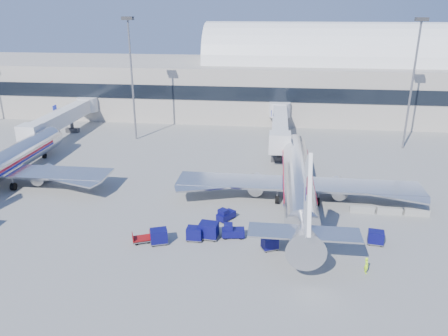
# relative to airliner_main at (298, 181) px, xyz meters

# --- Properties ---
(ground) EXTENTS (260.00, 260.00, 0.00)m
(ground) POSITION_rel_airliner_main_xyz_m (-10.00, -4.51, -2.93)
(ground) COLOR gray
(ground) RESTS_ON ground
(terminal) EXTENTS (170.00, 28.15, 21.00)m
(terminal) POSITION_rel_airliner_main_xyz_m (-23.60, 51.46, 4.60)
(terminal) COLOR #B2AA9E
(terminal) RESTS_ON ground
(airliner_main) EXTENTS (32.00, 37.26, 12.07)m
(airliner_main) POSITION_rel_airliner_main_xyz_m (0.00, 0.00, 0.00)
(airliner_main) COLOR silver
(airliner_main) RESTS_ON ground
(jetbridge_near) EXTENTS (4.40, 27.50, 6.25)m
(jetbridge_near) POSITION_rel_airliner_main_xyz_m (-2.40, 26.30, 1.00)
(jetbridge_near) COLOR silver
(jetbridge_near) RESTS_ON ground
(jetbridge_mid) EXTENTS (4.40, 27.50, 6.25)m
(jetbridge_mid) POSITION_rel_airliner_main_xyz_m (-44.40, 26.30, 1.00)
(jetbridge_mid) COLOR silver
(jetbridge_mid) RESTS_ON ground
(mast_west) EXTENTS (2.00, 1.20, 22.60)m
(mast_west) POSITION_rel_airliner_main_xyz_m (-30.00, 25.49, 11.87)
(mast_west) COLOR slate
(mast_west) RESTS_ON ground
(mast_east) EXTENTS (2.00, 1.20, 22.60)m
(mast_east) POSITION_rel_airliner_main_xyz_m (20.00, 25.49, 11.87)
(mast_east) COLOR slate
(mast_east) RESTS_ON ground
(barrier_near) EXTENTS (3.00, 0.55, 0.90)m
(barrier_near) POSITION_rel_airliner_main_xyz_m (8.00, -2.51, -2.48)
(barrier_near) COLOR #9E9E96
(barrier_near) RESTS_ON ground
(barrier_mid) EXTENTS (3.00, 0.55, 0.90)m
(barrier_mid) POSITION_rel_airliner_main_xyz_m (11.30, -2.51, -2.48)
(barrier_mid) COLOR #9E9E96
(barrier_mid) RESTS_ON ground
(barrier_far) EXTENTS (3.00, 0.55, 0.90)m
(barrier_far) POSITION_rel_airliner_main_xyz_m (14.60, -2.51, -2.48)
(barrier_far) COLOR #9E9E96
(barrier_far) RESTS_ON ground
(tug_lead) EXTENTS (2.65, 1.57, 1.64)m
(tug_lead) POSITION_rel_airliner_main_xyz_m (-7.54, -10.55, -2.18)
(tug_lead) COLOR #0A094A
(tug_lead) RESTS_ON ground
(tug_right) EXTENTS (2.55, 1.79, 1.51)m
(tug_right) POSITION_rel_airliner_main_xyz_m (-0.10, -9.18, -2.24)
(tug_right) COLOR #0A094A
(tug_right) RESTS_ON ground
(tug_left) EXTENTS (2.33, 2.64, 1.56)m
(tug_left) POSITION_rel_airliner_main_xyz_m (-8.77, -6.48, -2.22)
(tug_left) COLOR #0A094A
(tug_left) RESTS_ON ground
(cart_train_a) EXTENTS (2.31, 1.86, 1.89)m
(cart_train_a) POSITION_rel_airliner_main_xyz_m (-10.10, -11.11, -1.92)
(cart_train_a) COLOR #0A094A
(cart_train_a) RESTS_ON ground
(cart_train_b) EXTENTS (1.81, 1.40, 1.56)m
(cart_train_b) POSITION_rel_airliner_main_xyz_m (-11.59, -11.71, -2.09)
(cart_train_b) COLOR #0A094A
(cart_train_b) RESTS_ON ground
(cart_train_c) EXTENTS (2.28, 2.01, 1.67)m
(cart_train_c) POSITION_rel_airliner_main_xyz_m (-15.32, -12.88, -2.03)
(cart_train_c) COLOR #0A094A
(cart_train_c) RESTS_ON ground
(cart_solo_near) EXTENTS (2.07, 1.88, 1.48)m
(cart_solo_near) POSITION_rel_airliner_main_xyz_m (-3.31, -12.66, -2.14)
(cart_solo_near) COLOR #0A094A
(cart_solo_near) RESTS_ON ground
(cart_solo_far) EXTENTS (1.91, 1.57, 1.52)m
(cart_solo_far) POSITION_rel_airliner_main_xyz_m (8.11, -10.16, -2.11)
(cart_solo_far) COLOR #0A094A
(cart_solo_far) RESTS_ON ground
(cart_open_red) EXTENTS (2.41, 2.10, 0.54)m
(cart_open_red) POSITION_rel_airliner_main_xyz_m (-17.25, -12.81, -2.54)
(cart_open_red) COLOR slate
(cart_open_red) RESTS_ON ground
(ramp_worker) EXTENTS (0.52, 0.69, 1.71)m
(ramp_worker) POSITION_rel_airliner_main_xyz_m (6.06, -15.96, -2.07)
(ramp_worker) COLOR #AAF119
(ramp_worker) RESTS_ON ground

